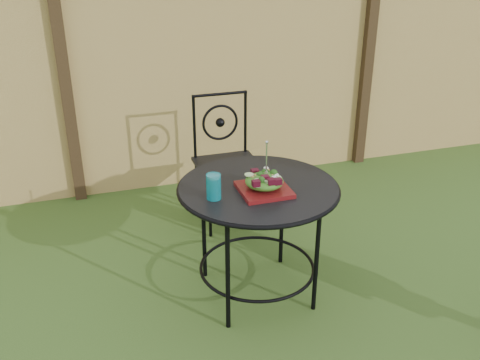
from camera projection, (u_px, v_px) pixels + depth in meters
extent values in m
plane|color=#264315|center=(340.00, 330.00, 2.99)|extent=(60.00, 60.00, 0.00)
cube|color=#D5B669|center=(227.00, 79.00, 4.51)|extent=(8.00, 0.05, 1.80)
cube|color=black|center=(66.00, 86.00, 4.09)|extent=(0.09, 0.09, 1.90)
cube|color=black|center=(367.00, 63.00, 4.81)|extent=(0.09, 0.09, 1.90)
cylinder|color=black|center=(258.00, 187.00, 3.01)|extent=(0.90, 0.90, 0.02)
torus|color=black|center=(258.00, 188.00, 3.01)|extent=(0.92, 0.92, 0.02)
torus|color=black|center=(257.00, 267.00, 3.24)|extent=(0.70, 0.70, 0.02)
cylinder|color=black|center=(282.00, 215.00, 3.46)|extent=(0.03, 0.03, 0.71)
cylinder|color=black|center=(204.00, 228.00, 3.32)|extent=(0.03, 0.03, 0.71)
cylinder|color=black|center=(228.00, 274.00, 2.86)|extent=(0.03, 0.03, 0.71)
cylinder|color=black|center=(317.00, 258.00, 3.01)|extent=(0.03, 0.03, 0.71)
cube|color=black|center=(228.00, 166.00, 3.95)|extent=(0.46, 0.46, 0.03)
cylinder|color=black|center=(220.00, 94.00, 3.93)|extent=(0.42, 0.02, 0.02)
torus|color=black|center=(220.00, 123.00, 4.02)|extent=(0.28, 0.02, 0.28)
cylinder|color=black|center=(210.00, 210.00, 3.82)|extent=(0.02, 0.02, 0.44)
cylinder|color=black|center=(263.00, 202.00, 3.93)|extent=(0.02, 0.02, 0.44)
cylinder|color=black|center=(197.00, 187.00, 4.17)|extent=(0.02, 0.02, 0.44)
cylinder|color=black|center=(245.00, 180.00, 4.28)|extent=(0.02, 0.02, 0.44)
cylinder|color=black|center=(194.00, 128.00, 3.97)|extent=(0.02, 0.02, 0.50)
cylinder|color=black|center=(245.00, 122.00, 4.08)|extent=(0.02, 0.02, 0.50)
cube|color=#4B0A11|center=(264.00, 190.00, 2.93)|extent=(0.27, 0.27, 0.02)
ellipsoid|color=#235614|center=(264.00, 181.00, 2.91)|extent=(0.21, 0.21, 0.08)
cylinder|color=silver|center=(266.00, 159.00, 2.86)|extent=(0.01, 0.01, 0.18)
cylinder|color=#0A737E|center=(214.00, 187.00, 2.83)|extent=(0.08, 0.08, 0.14)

